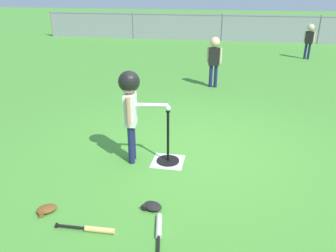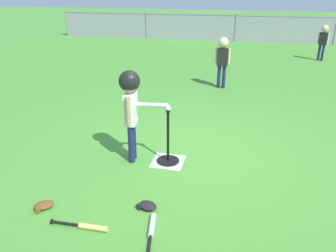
{
  "view_description": "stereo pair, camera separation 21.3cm",
  "coord_description": "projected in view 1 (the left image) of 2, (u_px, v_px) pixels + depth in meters",
  "views": [
    {
      "loc": [
        0.41,
        -4.48,
        2.33
      ],
      "look_at": [
        -0.35,
        -0.35,
        0.55
      ],
      "focal_mm": 35.84,
      "sensor_mm": 36.0,
      "label": 1
    },
    {
      "loc": [
        0.62,
        -4.43,
        2.33
      ],
      "look_at": [
        -0.35,
        -0.35,
        0.55
      ],
      "focal_mm": 35.84,
      "sensor_mm": 36.0,
      "label": 2
    }
  ],
  "objects": [
    {
      "name": "spare_bat_wood",
      "position": [
        94.0,
        229.0,
        3.41
      ],
      "size": [
        0.63,
        0.07,
        0.06
      ],
      "color": "#DBB266",
      "rests_on": "ground_plane"
    },
    {
      "name": "ground_plane",
      "position": [
        195.0,
        152.0,
        5.03
      ],
      "size": [
        60.0,
        60.0,
        0.0
      ],
      "primitive_type": "plane",
      "color": "#478C33"
    },
    {
      "name": "baseball_on_tee",
      "position": [
        168.0,
        108.0,
        4.46
      ],
      "size": [
        0.07,
        0.07,
        0.07
      ],
      "primitive_type": "sphere",
      "color": "white",
      "rests_on": "batting_tee"
    },
    {
      "name": "batting_tee",
      "position": [
        168.0,
        153.0,
        4.72
      ],
      "size": [
        0.32,
        0.32,
        0.77
      ],
      "color": "black",
      "rests_on": "ground_plane"
    },
    {
      "name": "outfield_fence",
      "position": [
        222.0,
        27.0,
        14.53
      ],
      "size": [
        16.06,
        0.06,
        1.15
      ],
      "color": "slate",
      "rests_on": "ground_plane"
    },
    {
      "name": "glove_near_bats",
      "position": [
        46.0,
        209.0,
        3.71
      ],
      "size": [
        0.27,
        0.26,
        0.07
      ],
      "color": "brown",
      "rests_on": "ground_plane"
    },
    {
      "name": "fielder_near_left",
      "position": [
        309.0,
        37.0,
        10.99
      ],
      "size": [
        0.32,
        0.22,
        1.14
      ],
      "color": "#191E4C",
      "rests_on": "ground_plane"
    },
    {
      "name": "spare_bat_silver",
      "position": [
        159.0,
        230.0,
        3.4
      ],
      "size": [
        0.18,
        0.67,
        0.06
      ],
      "color": "silver",
      "rests_on": "ground_plane"
    },
    {
      "name": "home_plate",
      "position": [
        168.0,
        161.0,
        4.77
      ],
      "size": [
        0.44,
        0.44,
        0.01
      ],
      "primitive_type": "cube",
      "color": "white",
      "rests_on": "ground_plane"
    },
    {
      "name": "glove_by_plate",
      "position": [
        152.0,
        206.0,
        3.76
      ],
      "size": [
        0.26,
        0.23,
        0.07
      ],
      "color": "black",
      "rests_on": "ground_plane"
    },
    {
      "name": "fielder_deep_center",
      "position": [
        214.0,
        55.0,
        7.92
      ],
      "size": [
        0.36,
        0.24,
        1.2
      ],
      "color": "#191E4C",
      "rests_on": "ground_plane"
    },
    {
      "name": "batter_child",
      "position": [
        130.0,
        99.0,
        4.43
      ],
      "size": [
        0.65,
        0.37,
        1.31
      ],
      "color": "#191E4C",
      "rests_on": "ground_plane"
    }
  ]
}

